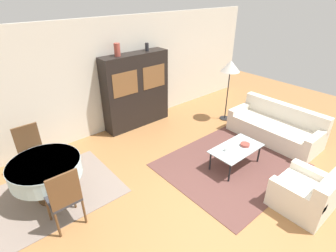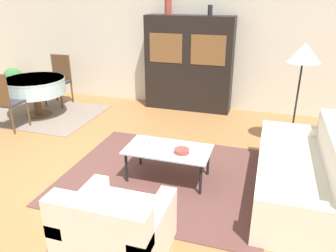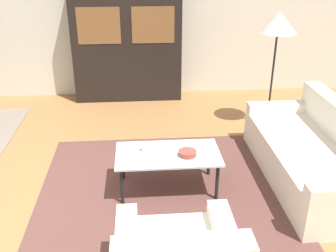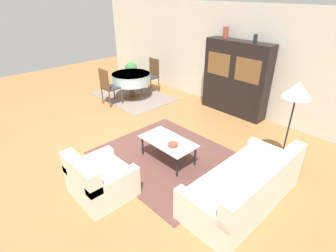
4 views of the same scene
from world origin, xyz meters
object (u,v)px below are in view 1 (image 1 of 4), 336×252
at_px(floor_lamp, 230,68).
at_px(cup, 226,149).
at_px(coffee_table, 236,150).
at_px(dining_table, 46,170).
at_px(couch, 275,128).
at_px(dining_chair_near, 64,196).
at_px(vase_tall, 117,50).
at_px(armchair, 307,194).
at_px(dining_chair_far, 31,149).
at_px(bowl, 245,145).
at_px(vase_short, 147,47).
at_px(display_cabinet, 136,91).

xyz_separation_m(floor_lamp, cup, (-1.81, -1.44, -0.96)).
height_order(floor_lamp, cup, floor_lamp).
relative_size(coffee_table, floor_lamp, 0.67).
bearing_deg(cup, dining_table, 153.96).
relative_size(couch, dining_chair_near, 1.98).
bearing_deg(coffee_table, dining_chair_near, 167.53).
relative_size(coffee_table, vase_tall, 3.80).
distance_m(couch, armchair, 2.28).
distance_m(dining_chair_far, floor_lamp, 4.89).
distance_m(couch, floor_lamp, 1.85).
distance_m(armchair, bowl, 1.43).
height_order(dining_chair_far, vase_tall, vase_tall).
relative_size(couch, dining_chair_far, 1.98).
bearing_deg(couch, vase_tall, 42.45).
bearing_deg(coffee_table, cup, 163.28).
relative_size(coffee_table, cup, 14.08).
bearing_deg(couch, vase_short, 31.66).
bearing_deg(floor_lamp, armchair, -118.48).
bearing_deg(armchair, cup, 97.29).
bearing_deg(coffee_table, dining_chair_far, 143.96).
xyz_separation_m(armchair, coffee_table, (0.04, 1.46, 0.11)).
bearing_deg(vase_short, dining_chair_far, -170.55).
xyz_separation_m(dining_chair_near, dining_chair_far, (0.00, 1.61, 0.00)).
bearing_deg(vase_short, display_cabinet, -179.86).
bearing_deg(vase_tall, bowl, -69.50).
height_order(coffee_table, cup, cup).
distance_m(display_cabinet, bowl, 3.00).
bearing_deg(display_cabinet, dining_table, -154.16).
bearing_deg(armchair, bowl, 80.31).
relative_size(cup, vase_tall, 0.27).
bearing_deg(dining_chair_far, display_cabinet, -169.26).
distance_m(armchair, coffee_table, 1.47).
bearing_deg(couch, dining_table, 73.38).
distance_m(dining_chair_near, vase_short, 4.02).
distance_m(coffee_table, vase_tall, 3.38).
bearing_deg(dining_chair_near, armchair, -34.63).
height_order(dining_chair_far, cup, dining_chair_far).
height_order(dining_chair_near, dining_chair_far, same).
distance_m(coffee_table, dining_table, 3.52).
relative_size(floor_lamp, bowl, 8.74).
xyz_separation_m(coffee_table, dining_chair_near, (-3.18, 0.70, 0.20)).
xyz_separation_m(display_cabinet, floor_lamp, (2.01, -1.32, 0.50)).
bearing_deg(vase_short, bowl, -84.91).
bearing_deg(display_cabinet, dining_chair_far, -169.26).
bearing_deg(floor_lamp, dining_table, -179.99).
height_order(dining_chair_near, vase_short, vase_short).
relative_size(couch, vase_short, 10.83).
xyz_separation_m(couch, dining_chair_far, (-4.82, 2.24, 0.31)).
bearing_deg(cup, floor_lamp, 38.47).
distance_m(coffee_table, floor_lamp, 2.41).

